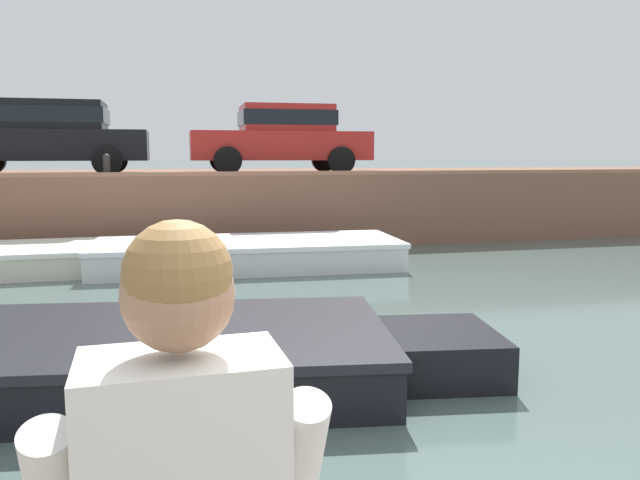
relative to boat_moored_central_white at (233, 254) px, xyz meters
The scene contains 8 objects.
ground_plane 3.77m from the boat_moored_central_white, 89.86° to the right, with size 400.00×400.00×0.00m, color #4C605B.
far_quay_wall 4.94m from the boat_moored_central_white, 89.89° to the left, with size 60.00×6.00×1.56m, color brown.
far_wall_coping 2.45m from the boat_moored_central_white, 89.73° to the left, with size 60.00×0.24×0.08m, color #9F6C52.
boat_moored_central_white is the anchor object (origin of this frame).
motorboat_passing 5.69m from the boat_moored_central_white, 106.40° to the right, with size 6.56×2.84×0.98m.
car_left_inner_black 5.37m from the boat_moored_central_white, 136.07° to the left, with size 4.21×1.92×1.54m.
car_centre_red 4.30m from the boat_moored_central_white, 66.53° to the left, with size 4.06×1.94×1.54m.
mooring_bollard_mid 3.50m from the boat_moored_central_white, 136.38° to the left, with size 0.15×0.15×0.45m.
Camera 1 is at (-1.01, -1.50, 2.00)m, focal length 35.00 mm.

